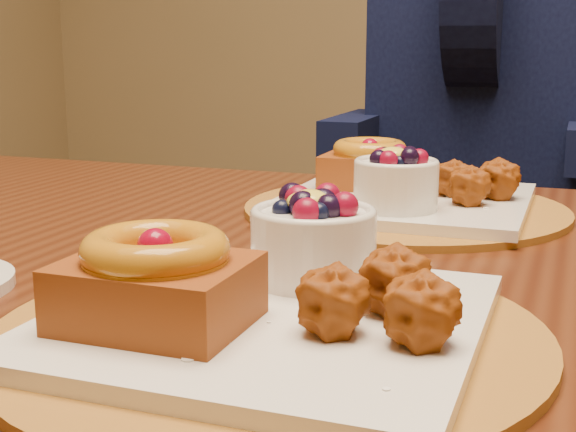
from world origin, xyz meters
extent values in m
cube|color=#39170A|center=(-0.01, -0.10, 0.73)|extent=(1.60, 0.90, 0.04)
cylinder|color=#39170A|center=(-0.73, 0.27, 0.36)|extent=(0.06, 0.06, 0.71)
cylinder|color=brown|center=(-0.01, -0.32, 0.76)|extent=(0.38, 0.38, 0.01)
cube|color=white|center=(-0.01, -0.32, 0.77)|extent=(0.28, 0.28, 0.01)
cube|color=#521E07|center=(-0.07, -0.36, 0.80)|extent=(0.12, 0.10, 0.04)
torus|color=#A65D0A|center=(-0.07, -0.36, 0.82)|extent=(0.10, 0.10, 0.02)
sphere|color=maroon|center=(-0.07, -0.36, 0.83)|extent=(0.02, 0.02, 0.02)
sphere|color=#923A0A|center=(0.07, -0.29, 0.80)|extent=(0.05, 0.05, 0.05)
sphere|color=#923A0A|center=(0.04, -0.34, 0.80)|extent=(0.05, 0.05, 0.05)
sphere|color=#923A0A|center=(0.09, -0.34, 0.80)|extent=(0.05, 0.05, 0.05)
cylinder|color=white|center=(-0.01, -0.24, 0.80)|extent=(0.10, 0.10, 0.05)
torus|color=white|center=(-0.01, -0.24, 0.83)|extent=(0.10, 0.10, 0.01)
ellipsoid|color=yellow|center=(-0.01, -0.24, 0.84)|extent=(0.03, 0.03, 0.02)
cylinder|color=brown|center=(-0.01, 0.12, 0.76)|extent=(0.38, 0.38, 0.01)
cube|color=white|center=(-0.01, 0.12, 0.77)|extent=(0.28, 0.28, 0.01)
cube|color=#521E07|center=(-0.07, 0.17, 0.80)|extent=(0.11, 0.09, 0.04)
torus|color=#A65D0A|center=(-0.07, 0.17, 0.82)|extent=(0.09, 0.09, 0.02)
sphere|color=maroon|center=(-0.07, 0.17, 0.82)|extent=(0.02, 0.02, 0.02)
sphere|color=#923A0A|center=(0.06, 0.10, 0.80)|extent=(0.04, 0.04, 0.04)
sphere|color=#923A0A|center=(0.04, 0.15, 0.80)|extent=(0.04, 0.04, 0.04)
sphere|color=#923A0A|center=(0.09, 0.15, 0.80)|extent=(0.04, 0.04, 0.04)
cylinder|color=white|center=(-0.01, 0.05, 0.80)|extent=(0.09, 0.09, 0.05)
torus|color=white|center=(-0.01, 0.05, 0.83)|extent=(0.09, 0.09, 0.01)
ellipsoid|color=yellow|center=(-0.01, 0.05, 0.83)|extent=(0.03, 0.03, 0.02)
cube|color=black|center=(0.13, 0.74, 0.40)|extent=(0.43, 0.43, 0.04)
cylinder|color=black|center=(-0.02, 0.93, 0.19)|extent=(0.03, 0.03, 0.38)
cube|color=black|center=(0.15, 0.92, 0.60)|extent=(0.39, 0.07, 0.41)
cube|color=black|center=(-0.02, 0.87, 0.79)|extent=(0.42, 0.22, 0.59)
cube|color=black|center=(-0.24, 0.75, 0.77)|extent=(0.08, 0.30, 0.08)
camera|label=1|loc=(0.18, -0.79, 0.95)|focal=50.00mm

